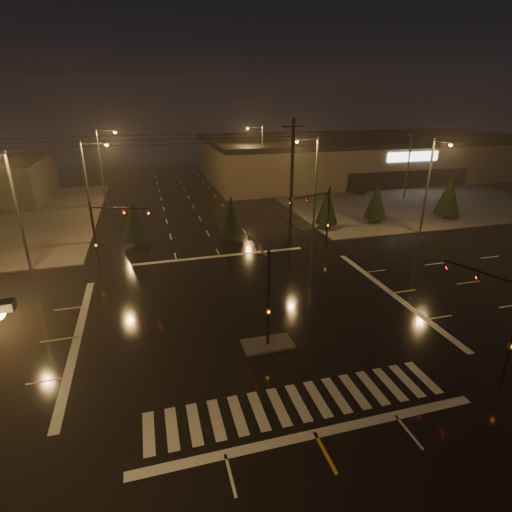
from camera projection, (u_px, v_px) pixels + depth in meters
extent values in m
plane|color=black|center=(250.00, 313.00, 27.25)|extent=(140.00, 140.00, 0.00)
cube|color=#46433E|center=(388.00, 193.00, 61.63)|extent=(36.00, 36.00, 0.12)
cube|color=#46433E|center=(268.00, 344.00, 23.64)|extent=(3.00, 1.60, 0.15)
cube|color=beige|center=(298.00, 403.00, 19.18)|extent=(15.00, 2.60, 0.01)
cube|color=beige|center=(315.00, 434.00, 17.39)|extent=(16.00, 0.50, 0.01)
cube|color=beige|center=(220.00, 256.00, 37.10)|extent=(16.00, 0.50, 0.01)
cube|color=black|center=(424.00, 194.00, 61.10)|extent=(50.00, 24.00, 0.08)
cube|color=#736352|center=(366.00, 156.00, 75.97)|extent=(60.00, 28.00, 7.00)
cube|color=black|center=(367.00, 138.00, 74.76)|extent=(60.20, 28.20, 0.80)
cube|color=white|center=(413.00, 157.00, 62.71)|extent=(9.00, 0.20, 1.40)
cube|color=black|center=(410.00, 179.00, 64.07)|extent=(22.00, 0.15, 2.80)
cylinder|color=black|center=(268.00, 300.00, 22.56)|extent=(0.18, 0.18, 6.00)
cylinder|color=black|center=(258.00, 246.00, 23.66)|extent=(0.12, 4.50, 0.12)
imported|color=#594707|center=(249.00, 236.00, 25.50)|extent=(0.16, 0.20, 1.00)
cube|color=#594707|center=(268.00, 311.00, 22.82)|extent=(0.25, 0.18, 0.35)
cylinder|color=black|center=(328.00, 218.00, 38.19)|extent=(0.18, 0.18, 6.00)
cylinder|color=black|center=(310.00, 196.00, 35.92)|extent=(4.74, 1.82, 0.12)
imported|color=#594707|center=(291.00, 200.00, 34.72)|extent=(0.24, 0.22, 1.00)
cube|color=#594707|center=(327.00, 225.00, 38.45)|extent=(0.25, 0.18, 0.35)
cylinder|color=black|center=(95.00, 237.00, 32.92)|extent=(0.18, 0.18, 6.00)
cylinder|color=black|center=(120.00, 208.00, 31.83)|extent=(4.74, 1.82, 0.12)
imported|color=#594707|center=(148.00, 209.00, 31.69)|extent=(0.24, 0.22, 1.00)
cube|color=#594707|center=(96.00, 245.00, 33.18)|extent=(0.25, 0.18, 0.35)
cylinder|color=black|center=(483.00, 273.00, 19.97)|extent=(1.48, 3.80, 0.12)
imported|color=#594707|center=(449.00, 263.00, 21.35)|extent=(0.22, 0.24, 1.00)
cube|color=#594707|center=(511.00, 346.00, 19.63)|extent=(0.25, 0.18, 0.35)
cylinder|color=#38383A|center=(88.00, 194.00, 38.66)|extent=(0.24, 0.24, 10.00)
cylinder|color=#38383A|center=(94.00, 143.00, 37.20)|extent=(2.40, 0.14, 0.14)
cube|color=#38383A|center=(106.00, 143.00, 37.50)|extent=(0.70, 0.30, 0.18)
sphere|color=orange|center=(106.00, 145.00, 37.54)|extent=(0.32, 0.32, 0.32)
cylinder|color=#38383A|center=(101.00, 169.00, 53.00)|extent=(0.24, 0.24, 10.00)
cylinder|color=#38383A|center=(106.00, 131.00, 51.54)|extent=(2.40, 0.14, 0.14)
cube|color=#38383A|center=(115.00, 131.00, 51.83)|extent=(0.70, 0.30, 0.18)
sphere|color=orange|center=(115.00, 132.00, 51.88)|extent=(0.32, 0.32, 0.32)
cylinder|color=#38383A|center=(316.00, 186.00, 42.64)|extent=(0.24, 0.24, 10.00)
cylinder|color=#38383A|center=(307.00, 139.00, 40.58)|extent=(2.40, 0.14, 0.14)
cube|color=#38383A|center=(297.00, 140.00, 40.32)|extent=(0.70, 0.30, 0.18)
sphere|color=orange|center=(297.00, 141.00, 40.37)|extent=(0.32, 0.32, 0.32)
cylinder|color=#38383A|center=(262.00, 160.00, 60.56)|extent=(0.24, 0.24, 10.00)
cylinder|color=#38383A|center=(255.00, 127.00, 58.50)|extent=(2.40, 0.14, 0.14)
cube|color=#38383A|center=(248.00, 128.00, 58.24)|extent=(0.70, 0.30, 0.18)
sphere|color=orange|center=(248.00, 128.00, 58.29)|extent=(0.32, 0.32, 0.32)
cylinder|color=#38383A|center=(19.00, 215.00, 31.71)|extent=(0.24, 0.24, 10.00)
cylinder|color=#38383A|center=(0.00, 156.00, 28.87)|extent=(0.14, 2.40, 0.14)
cylinder|color=#38383A|center=(427.00, 188.00, 41.24)|extent=(0.24, 0.24, 10.00)
cylinder|color=#38383A|center=(443.00, 142.00, 38.41)|extent=(0.14, 2.40, 0.14)
cube|color=#38383A|center=(451.00, 143.00, 37.44)|extent=(0.30, 0.70, 0.18)
sphere|color=orange|center=(451.00, 145.00, 37.49)|extent=(0.32, 0.32, 0.32)
cylinder|color=black|center=(292.00, 181.00, 39.60)|extent=(0.32, 0.32, 12.00)
cube|color=black|center=(293.00, 126.00, 37.70)|extent=(2.20, 0.12, 0.12)
cylinder|color=black|center=(326.00, 226.00, 44.76)|extent=(0.18, 0.18, 0.70)
cone|color=black|center=(327.00, 206.00, 43.93)|extent=(2.45, 2.45, 3.82)
cylinder|color=black|center=(374.00, 220.00, 46.80)|extent=(0.18, 0.18, 0.70)
cone|color=black|center=(376.00, 201.00, 45.95)|extent=(2.55, 2.55, 3.99)
cylinder|color=black|center=(445.00, 216.00, 48.52)|extent=(0.18, 0.18, 0.70)
cone|color=black|center=(449.00, 195.00, 47.55)|extent=(2.95, 2.95, 4.61)
cylinder|color=black|center=(136.00, 242.00, 39.61)|extent=(0.18, 0.18, 0.70)
cone|color=black|center=(134.00, 220.00, 38.78)|extent=(2.45, 2.45, 3.83)
cylinder|color=black|center=(232.00, 235.00, 41.64)|extent=(0.18, 0.18, 0.70)
cone|color=black|center=(231.00, 214.00, 40.80)|extent=(2.49, 2.49, 3.89)
imported|color=black|center=(352.00, 188.00, 61.86)|extent=(3.98, 4.35, 1.44)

